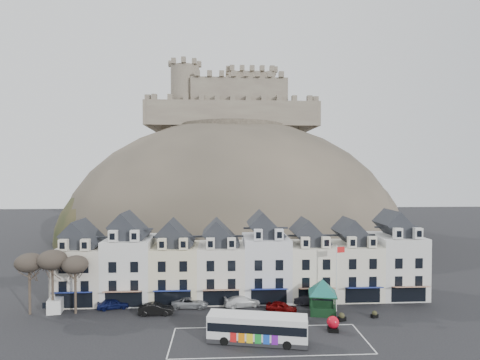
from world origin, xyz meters
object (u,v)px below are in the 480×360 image
object	(u,v)px
car_black	(156,309)
car_charcoal	(309,300)
car_white	(242,301)
car_silver	(190,302)
car_maroon	(281,307)
white_van	(57,303)
bus_shelter	(322,287)
car_navy	(113,303)
flagpole	(337,274)
bus	(257,327)
red_buoy	(333,323)

from	to	relation	value
car_black	car_charcoal	size ratio (longest dim) A/B	1.07
car_black	car_white	size ratio (longest dim) A/B	0.87
car_silver	car_maroon	size ratio (longest dim) A/B	1.21
white_van	bus_shelter	bearing A→B (deg)	-15.00
car_navy	car_charcoal	world-z (taller)	car_navy
flagpole	car_maroon	distance (m)	8.86
flagpole	car_navy	bearing A→B (deg)	175.26
bus	car_maroon	world-z (taller)	bus
car_navy	red_buoy	bearing A→B (deg)	-120.95
bus_shelter	car_navy	bearing A→B (deg)	-175.27
flagpole	car_maroon	world-z (taller)	flagpole
bus_shelter	car_charcoal	xyz separation A→B (m)	(-1.03, 3.20, -2.90)
bus_shelter	car_silver	size ratio (longest dim) A/B	1.42
red_buoy	car_white	distance (m)	13.59
car_black	car_silver	world-z (taller)	car_black
bus_shelter	car_white	bearing A→B (deg)	174.34
red_buoy	car_silver	xyz separation A→B (m)	(-17.75, 8.74, -0.20)
red_buoy	car_white	bearing A→B (deg)	139.95
bus_shelter	car_navy	distance (m)	28.96
car_charcoal	car_silver	bearing A→B (deg)	104.22
white_van	car_maroon	distance (m)	30.96
flagpole	car_black	xyz separation A→B (m)	(-24.53, 0.06, -4.45)
car_maroon	bus	bearing A→B (deg)	178.23
car_black	car_maroon	distance (m)	16.89
white_van	car_black	world-z (taller)	white_van
car_silver	bus	bearing A→B (deg)	-139.55
car_white	car_black	bearing A→B (deg)	90.51
car_white	white_van	bearing A→B (deg)	78.44
white_van	car_charcoal	bearing A→B (deg)	-9.95
bus_shelter	car_navy	xyz separation A→B (m)	(-28.64, 3.20, -2.88)
bus	bus_shelter	xyz separation A→B (m)	(9.59, 8.00, 1.88)
bus_shelter	car_silver	world-z (taller)	bus_shelter
bus_shelter	car_silver	xyz separation A→B (m)	(-17.98, 3.20, -2.89)
white_van	car_white	distance (m)	25.66
car_silver	car_charcoal	bearing A→B (deg)	-86.36
bus	car_black	size ratio (longest dim) A/B	2.49
car_black	car_charcoal	distance (m)	21.43
bus_shelter	car_black	size ratio (longest dim) A/B	1.57
flagpole	car_silver	xyz separation A→B (m)	(-20.19, 2.56, -4.49)
car_white	flagpole	bearing A→B (deg)	-112.84
car_silver	car_black	bearing A→B (deg)	123.58
flagpole	car_silver	bearing A→B (deg)	172.77
bus	car_charcoal	distance (m)	14.14
flagpole	car_charcoal	size ratio (longest dim) A/B	2.13
car_navy	bus	bearing A→B (deg)	-134.31
car_black	bus	bearing A→B (deg)	-125.53
car_black	car_white	world-z (taller)	car_white
bus_shelter	red_buoy	distance (m)	6.16
white_van	flagpole	bearing A→B (deg)	-13.76
bus_shelter	car_white	world-z (taller)	bus_shelter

